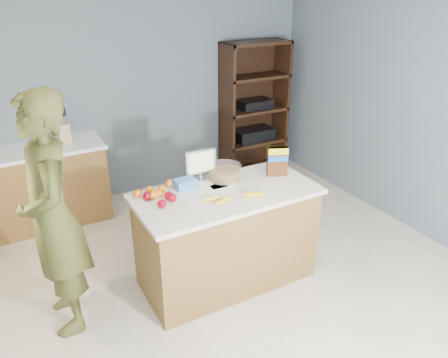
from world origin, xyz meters
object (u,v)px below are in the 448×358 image
counter_peninsula (227,240)px  person (52,218)px  tv (201,163)px  shelving_unit (252,111)px  cereal_box (277,159)px

counter_peninsula → person: person is taller
counter_peninsula → tv: tv is taller
counter_peninsula → tv: bearing=103.7°
counter_peninsula → person: size_ratio=0.82×
counter_peninsula → person: bearing=173.1°
person → tv: 1.31m
counter_peninsula → shelving_unit: bearing=52.9°
shelving_unit → person: size_ratio=0.95×
person → counter_peninsula: bearing=82.9°
counter_peninsula → shelving_unit: (1.55, 2.05, 0.45)m
shelving_unit → tv: bearing=-133.5°
tv → cereal_box: (0.65, -0.25, -0.00)m
tv → counter_peninsula: bearing=-76.3°
tv → cereal_box: bearing=-21.5°
person → tv: (1.29, 0.16, 0.11)m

